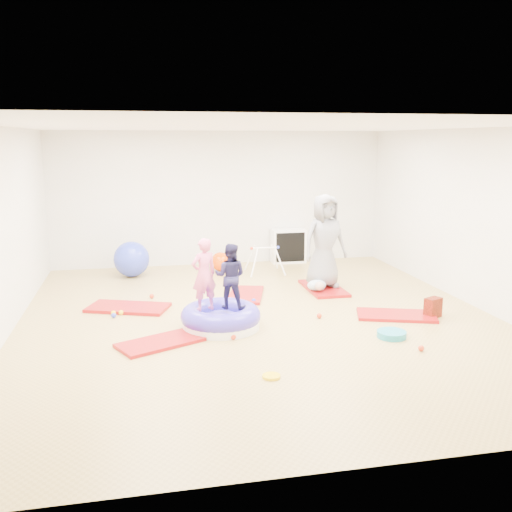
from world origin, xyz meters
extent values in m
cube|color=tan|center=(0.00, 0.00, 0.00)|extent=(7.00, 8.00, 0.01)
cube|color=white|center=(0.00, 0.00, 2.80)|extent=(7.00, 8.00, 0.01)
cube|color=white|center=(0.00, 4.00, 1.40)|extent=(7.00, 0.01, 2.80)
cube|color=white|center=(0.00, -4.00, 1.40)|extent=(7.00, 0.01, 2.80)
cube|color=white|center=(-3.50, 0.00, 1.40)|extent=(0.01, 8.00, 2.80)
cube|color=white|center=(3.50, 0.00, 1.40)|extent=(0.01, 8.00, 2.80)
cube|color=#A31208|center=(-1.50, -0.76, 0.02)|extent=(1.21, 0.96, 0.05)
cube|color=#A31208|center=(-1.93, 0.93, 0.03)|extent=(1.38, 1.02, 0.05)
cube|color=#A31208|center=(0.03, 1.30, 0.02)|extent=(0.83, 1.20, 0.05)
cube|color=#A31208|center=(2.03, -0.30, 0.02)|extent=(1.27, 0.91, 0.05)
cube|color=#A31208|center=(1.47, 1.44, 0.03)|extent=(0.60, 1.21, 0.05)
cylinder|color=white|center=(-0.63, -0.27, 0.06)|extent=(1.10, 1.10, 0.12)
torus|color=#3B2FBE|center=(-0.63, -0.27, 0.18)|extent=(1.14, 1.14, 0.30)
ellipsoid|color=#3B2FBE|center=(-0.63, -0.27, 0.11)|extent=(0.60, 0.60, 0.27)
imported|color=pink|center=(-0.86, -0.27, 0.84)|extent=(0.44, 0.36, 1.02)
imported|color=#1B193D|center=(-0.48, -0.25, 0.79)|extent=(0.55, 0.49, 0.93)
imported|color=gray|center=(1.47, 1.47, 0.87)|extent=(0.89, 0.67, 1.65)
ellipsoid|color=#A5BDD0|center=(1.27, 1.22, 0.15)|extent=(0.33, 0.21, 0.19)
sphere|color=#CAA591|center=(1.27, 1.07, 0.17)|extent=(0.16, 0.16, 0.16)
sphere|color=red|center=(0.88, -0.14, 0.04)|extent=(0.08, 0.08, 0.08)
sphere|color=blue|center=(0.08, 0.86, 0.04)|extent=(0.08, 0.08, 0.08)
sphere|color=blue|center=(-2.13, 0.51, 0.04)|extent=(0.08, 0.08, 0.08)
sphere|color=yellow|center=(-2.03, 0.64, 0.04)|extent=(0.08, 0.08, 0.08)
sphere|color=red|center=(1.71, -1.69, 0.04)|extent=(0.08, 0.08, 0.08)
sphere|color=yellow|center=(-2.14, 0.64, 0.04)|extent=(0.08, 0.08, 0.08)
sphere|color=red|center=(-1.54, 1.48, 0.04)|extent=(0.08, 0.08, 0.08)
sphere|color=red|center=(-0.54, -0.79, 0.04)|extent=(0.08, 0.08, 0.08)
sphere|color=blue|center=(-1.87, 3.16, 0.34)|extent=(0.69, 0.69, 0.69)
sphere|color=#EB4200|center=(-0.11, 3.30, 0.19)|extent=(0.38, 0.38, 0.38)
cylinder|color=white|center=(0.45, 2.59, 0.29)|extent=(0.20, 0.21, 0.55)
cylinder|color=white|center=(0.45, 3.06, 0.29)|extent=(0.20, 0.21, 0.55)
cylinder|color=white|center=(0.96, 2.59, 0.29)|extent=(0.20, 0.21, 0.55)
cylinder|color=white|center=(0.96, 3.06, 0.29)|extent=(0.20, 0.21, 0.55)
cylinder|color=white|center=(0.70, 2.82, 0.53)|extent=(0.53, 0.03, 0.03)
sphere|color=red|center=(0.44, 2.82, 0.53)|extent=(0.06, 0.06, 0.06)
sphere|color=blue|center=(0.97, 2.82, 0.53)|extent=(0.06, 0.06, 0.06)
cube|color=white|center=(1.45, 3.80, 0.36)|extent=(0.73, 0.35, 0.73)
cube|color=black|center=(1.45, 3.63, 0.36)|extent=(0.63, 0.02, 0.63)
cube|color=white|center=(1.45, 3.75, 0.36)|extent=(0.02, 0.25, 0.64)
cube|color=white|center=(1.45, 3.75, 0.36)|extent=(0.64, 0.25, 0.02)
cylinder|color=teal|center=(1.57, -1.14, 0.04)|extent=(0.39, 0.39, 0.09)
cube|color=#AC260D|center=(2.56, -0.43, 0.15)|extent=(0.30, 0.26, 0.30)
cylinder|color=yellow|center=(-0.33, -2.10, 0.02)|extent=(0.21, 0.21, 0.03)
camera|label=1|loc=(-1.72, -7.92, 2.62)|focal=40.00mm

